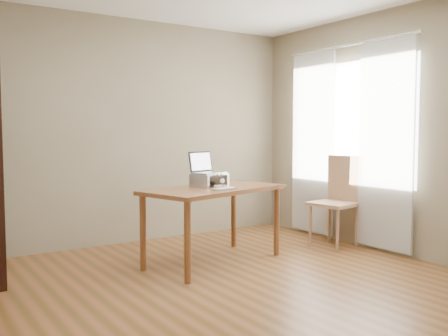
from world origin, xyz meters
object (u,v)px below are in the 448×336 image
desk (214,197)px  cat (207,180)px  laptop (207,168)px  keyboard (224,189)px  chair (339,197)px

desk → cat: (-0.01, 0.11, 0.16)m
laptop → keyboard: (-0.02, -0.35, -0.18)m
desk → laptop: size_ratio=4.49×
desk → cat: 0.20m
cat → chair: size_ratio=0.47×
keyboard → cat: bearing=78.9°
cat → chair: bearing=-22.9°
desk → cat: cat is taller
cat → laptop: bearing=54.5°
laptop → cat: size_ratio=0.72×
desk → chair: bearing=-20.6°
keyboard → laptop: bearing=77.6°
keyboard → desk: bearing=75.4°
laptop → keyboard: laptop is taller
desk → laptop: laptop is taller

